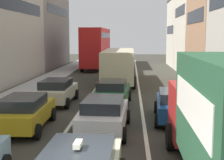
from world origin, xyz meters
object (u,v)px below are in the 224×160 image
at_px(sedan_centre_lane_second, 104,114).
at_px(wagon_left_lane_second, 24,112).
at_px(sedan_left_lane_third, 57,91).
at_px(hatchback_centre_lane_third, 112,92).
at_px(bus_far_queue_secondary, 96,47).
at_px(sedan_right_lane_behind_truck, 176,104).
at_px(bus_mid_queue_primary, 119,63).

relative_size(sedan_centre_lane_second, wagon_left_lane_second, 1.01).
relative_size(wagon_left_lane_second, sedan_left_lane_third, 1.01).
xyz_separation_m(hatchback_centre_lane_third, bus_far_queue_secondary, (-3.31, 21.90, 2.03)).
height_order(sedan_right_lane_behind_truck, bus_mid_queue_primary, bus_mid_queue_primary).
xyz_separation_m(sedan_centre_lane_second, sedan_right_lane_behind_truck, (3.31, 2.10, 0.00)).
relative_size(sedan_right_lane_behind_truck, bus_mid_queue_primary, 0.42).
xyz_separation_m(sedan_right_lane_behind_truck, bus_far_queue_secondary, (-6.59, 25.30, 2.03)).
height_order(sedan_centre_lane_second, bus_mid_queue_primary, bus_mid_queue_primary).
distance_m(sedan_centre_lane_second, bus_mid_queue_primary, 14.85).
bearing_deg(wagon_left_lane_second, hatchback_centre_lane_third, -35.29).
bearing_deg(sedan_centre_lane_second, sedan_right_lane_behind_truck, -55.29).
bearing_deg(wagon_left_lane_second, bus_mid_queue_primary, -15.32).
bearing_deg(sedan_left_lane_third, bus_mid_queue_primary, -20.05).
height_order(wagon_left_lane_second, sedan_left_lane_third, same).
bearing_deg(sedan_right_lane_behind_truck, sedan_centre_lane_second, 125.95).
xyz_separation_m(wagon_left_lane_second, sedan_right_lane_behind_truck, (6.82, 1.92, 0.00)).
bearing_deg(wagon_left_lane_second, bus_far_queue_secondary, -2.04).
height_order(hatchback_centre_lane_third, bus_far_queue_secondary, bus_far_queue_secondary).
distance_m(sedan_left_lane_third, bus_far_queue_secondary, 21.73).
bearing_deg(sedan_centre_lane_second, wagon_left_lane_second, 89.42).
relative_size(sedan_centre_lane_second, bus_far_queue_secondary, 0.41).
relative_size(hatchback_centre_lane_third, sedan_left_lane_third, 1.01).
height_order(wagon_left_lane_second, bus_mid_queue_primary, bus_mid_queue_primary).
xyz_separation_m(sedan_left_lane_third, bus_mid_queue_primary, (3.44, 9.06, 0.96)).
height_order(sedan_centre_lane_second, bus_far_queue_secondary, bus_far_queue_secondary).
height_order(bus_mid_queue_primary, bus_far_queue_secondary, bus_far_queue_secondary).
bearing_deg(bus_far_queue_secondary, sedan_left_lane_third, -178.62).
bearing_deg(wagon_left_lane_second, sedan_right_lane_behind_truck, -75.87).
xyz_separation_m(sedan_centre_lane_second, bus_mid_queue_primary, (0.07, 14.82, 0.96)).
bearing_deg(hatchback_centre_lane_third, sedan_left_lane_third, 88.40).
distance_m(sedan_left_lane_third, bus_mid_queue_primary, 9.74).
height_order(wagon_left_lane_second, hatchback_centre_lane_third, same).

